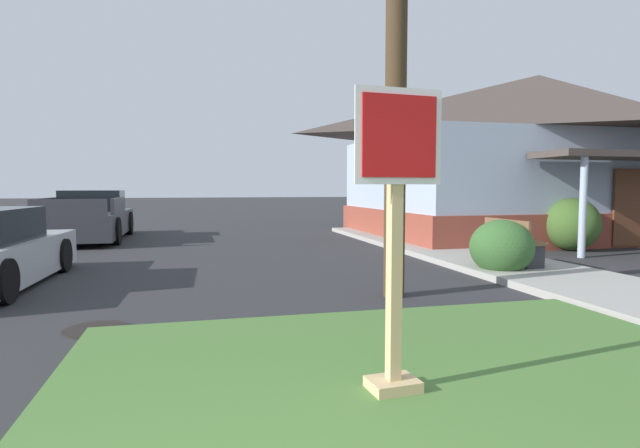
# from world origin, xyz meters

# --- Properties ---
(grass_corner_patch) EXTENTS (5.79, 5.97, 0.08)m
(grass_corner_patch) POSITION_xyz_m (1.91, 1.79, 0.04)
(grass_corner_patch) COLOR #477033
(grass_corner_patch) RESTS_ON ground
(sidewalk_strip) EXTENTS (2.20, 19.63, 0.12)m
(sidewalk_strip) POSITION_xyz_m (6.01, 6.70, 0.06)
(sidewalk_strip) COLOR #9E9B93
(sidewalk_strip) RESTS_ON ground
(stop_sign) EXTENTS (0.67, 0.31, 2.18)m
(stop_sign) POSITION_xyz_m (1.55, 2.43, 1.12)
(stop_sign) COLOR tan
(stop_sign) RESTS_ON grass_corner_patch
(manhole_cover) EXTENTS (0.70, 0.70, 0.02)m
(manhole_cover) POSITION_xyz_m (-0.93, 4.95, 0.01)
(manhole_cover) COLOR black
(manhole_cover) RESTS_ON ground
(pickup_truck_charcoal) EXTENTS (2.19, 5.30, 1.48)m
(pickup_truck_charcoal) POSITION_xyz_m (-2.96, 15.33, 0.62)
(pickup_truck_charcoal) COLOR #38383D
(pickup_truck_charcoal) RESTS_ON ground
(street_bench) EXTENTS (0.42, 1.42, 0.85)m
(street_bench) POSITION_xyz_m (5.97, 7.43, 0.58)
(street_bench) COLOR brown
(street_bench) RESTS_ON sidewalk_strip
(corner_house) EXTENTS (11.52, 8.88, 5.19)m
(corner_house) POSITION_xyz_m (10.99, 13.41, 2.67)
(corner_house) COLOR brown
(corner_house) RESTS_ON ground
(shrub_near_porch) EXTENTS (1.33, 1.33, 1.31)m
(shrub_near_porch) POSITION_xyz_m (9.23, 9.67, 0.66)
(shrub_near_porch) COLOR #3B5C25
(shrub_near_porch) RESTS_ON ground
(shrub_by_curb) EXTENTS (1.13, 1.13, 0.99)m
(shrub_by_curb) POSITION_xyz_m (5.48, 7.01, 0.50)
(shrub_by_curb) COLOR #335C2B
(shrub_by_curb) RESTS_ON ground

